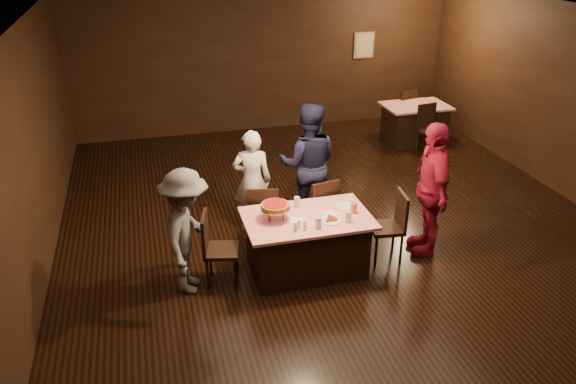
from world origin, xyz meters
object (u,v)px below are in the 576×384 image
at_px(main_table, 307,243).
at_px(glass_back, 297,202).
at_px(chair_end_right, 386,226).
at_px(chair_back_far, 402,110).
at_px(pizza_stand, 275,206).
at_px(plate_empty, 344,206).
at_px(diner_grey_knit, 187,232).
at_px(glass_front_right, 348,217).
at_px(diner_white_jacket, 252,181).
at_px(diner_red_shirt, 431,189).
at_px(back_table, 414,123).
at_px(glass_amber, 354,208).
at_px(chair_end_left, 221,249).
at_px(glass_front_left, 318,223).
at_px(chair_back_near, 431,130).
at_px(chair_far_right, 319,208).
at_px(diner_navy_hoodie, 308,164).
at_px(chair_far_left, 263,214).

xyz_separation_m(main_table, glass_back, (-0.05, 0.30, 0.46)).
xyz_separation_m(chair_end_right, chair_back_far, (2.42, 4.63, 0.00)).
xyz_separation_m(pizza_stand, plate_empty, (0.95, 0.10, -0.17)).
relative_size(diner_grey_knit, glass_front_right, 11.35).
relative_size(chair_end_right, pizza_stand, 2.50).
height_order(main_table, chair_back_far, chair_back_far).
relative_size(chair_end_right, diner_white_jacket, 0.62).
bearing_deg(diner_grey_knit, diner_red_shirt, -71.54).
bearing_deg(back_table, glass_back, -133.73).
xyz_separation_m(glass_amber, glass_back, (-0.65, 0.35, 0.00)).
height_order(chair_end_left, chair_end_right, same).
xyz_separation_m(chair_end_right, glass_front_left, (-1.05, -0.30, 0.37)).
bearing_deg(chair_back_near, diner_grey_knit, -155.57).
height_order(chair_far_right, glass_amber, chair_far_right).
relative_size(diner_navy_hoodie, diner_red_shirt, 0.99).
distance_m(back_table, diner_white_jacket, 4.85).
height_order(chair_far_right, diner_navy_hoodie, diner_navy_hoodie).
relative_size(chair_back_far, diner_red_shirt, 0.51).
xyz_separation_m(diner_red_shirt, plate_empty, (-1.17, 0.10, -0.15)).
bearing_deg(glass_front_left, chair_far_right, 71.57).
distance_m(chair_back_far, pizza_stand, 6.05).
height_order(chair_far_right, diner_grey_knit, diner_grey_knit).
height_order(chair_back_near, pizza_stand, pizza_stand).
xyz_separation_m(chair_far_right, pizza_stand, (-0.80, -0.70, 0.48)).
height_order(main_table, chair_far_right, chair_far_right).
relative_size(diner_red_shirt, glass_back, 13.22).
bearing_deg(chair_back_far, chair_far_right, 37.25).
relative_size(chair_end_left, diner_navy_hoodie, 0.52).
bearing_deg(glass_front_right, diner_red_shirt, 13.46).
distance_m(back_table, glass_amber, 5.04).
relative_size(diner_navy_hoodie, glass_front_right, 13.09).
height_order(diner_white_jacket, pizza_stand, diner_white_jacket).
distance_m(chair_end_left, glass_front_left, 1.24).
height_order(main_table, diner_red_shirt, diner_red_shirt).
relative_size(chair_back_far, diner_white_jacket, 0.62).
bearing_deg(chair_end_right, chair_far_right, -129.62).
bearing_deg(diner_white_jacket, chair_back_far, -128.48).
relative_size(chair_far_left, pizza_stand, 2.50).
xyz_separation_m(chair_end_left, diner_navy_hoodie, (1.51, 1.31, 0.44)).
bearing_deg(chair_far_right, glass_front_left, 61.07).
bearing_deg(chair_back_far, glass_back, 36.55).
bearing_deg(glass_back, glass_front_right, -47.73).
distance_m(main_table, diner_grey_knit, 1.56).
relative_size(chair_far_left, chair_back_far, 1.00).
height_order(diner_grey_knit, glass_front_left, diner_grey_knit).
height_order(back_table, diner_navy_hoodie, diner_navy_hoodie).
bearing_deg(diner_red_shirt, diner_white_jacket, -106.73).
distance_m(main_table, pizza_stand, 0.70).
height_order(chair_far_left, glass_back, chair_far_left).
relative_size(chair_far_right, chair_end_right, 1.00).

